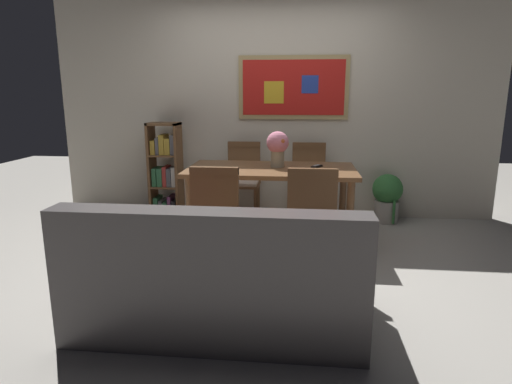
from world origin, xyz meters
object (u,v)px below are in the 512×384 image
Objects in this scene: dining_chair_near_right at (311,213)px; leather_couch at (217,281)px; dining_chair_far_right at (308,176)px; dining_chair_near_left at (217,210)px; potted_ivy at (387,196)px; bookshelf at (166,173)px; dining_chair_far_left at (243,175)px; dining_table at (271,178)px; flower_vase at (278,146)px; tv_remote at (317,166)px.

leather_couch is (-0.60, -0.86, -0.23)m from dining_chair_near_right.
dining_chair_near_right and dining_chair_far_right have the same top height.
dining_chair_near_left reaches higher than potted_ivy.
leather_couch is 3.20× the size of potted_ivy.
dining_chair_far_right is at bearing 76.12° from leather_couch.
leather_couch is 1.59× the size of bookshelf.
bookshelf is (-0.93, 0.01, 0.00)m from dining_chair_far_left.
dining_table is 0.31m from flower_vase.
flower_vase is at bearing 110.99° from dining_chair_near_right.
bookshelf reaches higher than dining_chair_near_left.
potted_ivy is 1.24m from tv_remote.
dining_table is 1.69m from leather_couch.
dining_chair_near_right is 0.80× the size of bookshelf.
flower_vase reaches higher than leather_couch.
dining_chair_far_left and dining_chair_near_left have the same top height.
dining_chair_far_left is 1.68m from potted_ivy.
dining_table is at bearing 64.41° from dining_chair_near_left.
tv_remote is at bearing 68.81° from leather_couch.
dining_table is 2.88× the size of potted_ivy.
dining_chair_far_left is 1.00× the size of dining_chair_near_right.
dining_table is at bearing 82.27° from leather_couch.
dining_chair_far_right is 1.68m from bookshelf.
dining_chair_far_right is 0.94m from potted_ivy.
potted_ivy is at bearing 2.24° from dining_chair_far_left.
bookshelf reaches higher than dining_chair_far_right.
dining_chair_near_right is 1.00× the size of dining_chair_near_left.
flower_vase reaches higher than dining_chair_near_left.
dining_chair_near_right is 0.88m from tv_remote.
dining_chair_far_right is at bearing 64.25° from dining_table.
tv_remote reaches higher than dining_table.
flower_vase reaches higher than dining_chair_near_right.
tv_remote is at bearing 1.18° from flower_vase.
bookshelf is (-1.69, 1.57, 0.00)m from dining_chair_near_right.
dining_chair_far_left is at bearing 93.80° from leather_couch.
bookshelf is at bearing 151.75° from flower_vase.
tv_remote is at bearing -84.80° from dining_chair_far_right.
bookshelf is (-1.31, 0.79, -0.12)m from dining_table.
dining_table is 1.78× the size of dining_chair_near_right.
dining_chair_far_left is 0.51× the size of leather_couch.
tv_remote is (0.66, 1.70, 0.46)m from leather_couch.
potted_ivy is 1.60m from flower_vase.
dining_chair_far_left is at bearing 179.56° from dining_chair_far_right.
tv_remote is at bearing -22.56° from bookshelf.
leather_couch is 11.54× the size of tv_remote.
tv_remote is at bearing -41.01° from dining_chair_far_left.
dining_chair_near_right is 5.83× the size of tv_remote.
dining_chair_near_left is 1.21m from tv_remote.
dining_table is at bearing -31.18° from bookshelf.
dining_chair_near_right and dining_chair_near_left have the same top height.
dining_chair_near_left is at bearing -178.77° from dining_chair_near_right.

